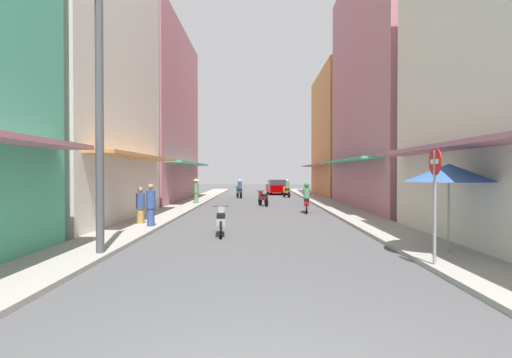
# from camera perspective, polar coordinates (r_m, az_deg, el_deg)

# --- Properties ---
(ground_plane) EXTENTS (103.66, 103.66, 0.00)m
(ground_plane) POSITION_cam_1_polar(r_m,az_deg,el_deg) (23.15, 0.36, -4.36)
(ground_plane) COLOR #4C4C4F
(sidewalk_left) EXTENTS (1.90, 55.12, 0.12)m
(sidewalk_left) POSITION_cam_1_polar(r_m,az_deg,el_deg) (23.61, -10.97, -4.13)
(sidewalk_left) COLOR #9E9991
(sidewalk_left) RESTS_ON ground
(sidewalk_right) EXTENTS (1.90, 55.12, 0.12)m
(sidewalk_right) POSITION_cam_1_polar(r_m,az_deg,el_deg) (23.60, 11.71, -4.13)
(sidewalk_right) COLOR #9E9991
(sidewalk_right) RESTS_ON ground
(building_left_mid) EXTENTS (7.05, 10.51, 16.11)m
(building_left_mid) POSITION_cam_1_polar(r_m,az_deg,el_deg) (20.35, -25.91, 17.76)
(building_left_mid) COLOR silver
(building_left_mid) RESTS_ON ground
(building_left_far) EXTENTS (7.05, 13.83, 12.85)m
(building_left_far) POSITION_cam_1_polar(r_m,az_deg,el_deg) (31.68, -15.51, 8.65)
(building_left_far) COLOR #B7727F
(building_left_far) RESTS_ON ground
(building_right_mid) EXTENTS (7.05, 13.52, 14.51)m
(building_right_mid) POSITION_cam_1_polar(r_m,az_deg,el_deg) (25.95, 20.12, 12.24)
(building_right_mid) COLOR #B7727F
(building_right_mid) RESTS_ON ground
(building_right_far) EXTENTS (7.05, 11.38, 11.32)m
(building_right_far) POSITION_cam_1_polar(r_m,az_deg,el_deg) (38.50, 13.33, 6.12)
(building_right_far) COLOR #D88C4C
(building_right_far) RESTS_ON ground
(motorbike_maroon) EXTENTS (0.74, 1.75, 0.96)m
(motorbike_maroon) POSITION_cam_1_polar(r_m,az_deg,el_deg) (25.94, 0.98, -2.68)
(motorbike_maroon) COLOR black
(motorbike_maroon) RESTS_ON ground
(motorbike_orange) EXTENTS (0.68, 1.77, 1.58)m
(motorbike_orange) POSITION_cam_1_polar(r_m,az_deg,el_deg) (34.94, 4.32, -1.45)
(motorbike_orange) COLOR black
(motorbike_orange) RESTS_ON ground
(motorbike_green) EXTENTS (0.69, 1.76, 1.58)m
(motorbike_green) POSITION_cam_1_polar(r_m,az_deg,el_deg) (34.03, -2.37, -1.51)
(motorbike_green) COLOR black
(motorbike_green) RESTS_ON ground
(motorbike_red) EXTENTS (0.55, 1.81, 1.58)m
(motorbike_red) POSITION_cam_1_polar(r_m,az_deg,el_deg) (21.62, 7.11, -2.86)
(motorbike_red) COLOR black
(motorbike_red) RESTS_ON ground
(motorbike_silver) EXTENTS (0.55, 1.81, 0.96)m
(motorbike_silver) POSITION_cam_1_polar(r_m,az_deg,el_deg) (13.76, -4.95, -5.83)
(motorbike_silver) COLOR black
(motorbike_silver) RESTS_ON ground
(parked_car) EXTENTS (2.11, 4.24, 1.45)m
(parked_car) POSITION_cam_1_polar(r_m,az_deg,el_deg) (39.95, 2.94, -1.11)
(parked_car) COLOR #8C0000
(parked_car) RESTS_ON ground
(pedestrian_midway) EXTENTS (0.44, 0.44, 1.75)m
(pedestrian_midway) POSITION_cam_1_polar(r_m,az_deg,el_deg) (27.09, -8.39, -1.52)
(pedestrian_midway) COLOR #598C59
(pedestrian_midway) RESTS_ON ground
(pedestrian_far) EXTENTS (0.34, 0.34, 1.70)m
(pedestrian_far) POSITION_cam_1_polar(r_m,az_deg,el_deg) (15.67, -14.58, -3.75)
(pedestrian_far) COLOR #334C8C
(pedestrian_far) RESTS_ON ground
(pedestrian_crossing) EXTENTS (0.34, 0.34, 1.56)m
(pedestrian_crossing) POSITION_cam_1_polar(r_m,az_deg,el_deg) (16.55, -15.93, -3.79)
(pedestrian_crossing) COLOR #BF8C3F
(pedestrian_crossing) RESTS_ON ground
(vendor_umbrella) EXTENTS (2.18, 2.18, 2.33)m
(vendor_umbrella) POSITION_cam_1_polar(r_m,az_deg,el_deg) (11.22, 25.47, 0.79)
(vendor_umbrella) COLOR #99999E
(vendor_umbrella) RESTS_ON ground
(utility_pole) EXTENTS (0.20, 1.20, 7.62)m
(utility_pole) POSITION_cam_1_polar(r_m,az_deg,el_deg) (10.92, -21.15, 10.21)
(utility_pole) COLOR #4C4C4F
(utility_pole) RESTS_ON ground
(street_sign_no_entry) EXTENTS (0.07, 0.60, 2.65)m
(street_sign_no_entry) POSITION_cam_1_polar(r_m,az_deg,el_deg) (9.58, 23.83, -1.53)
(street_sign_no_entry) COLOR gray
(street_sign_no_entry) RESTS_ON ground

